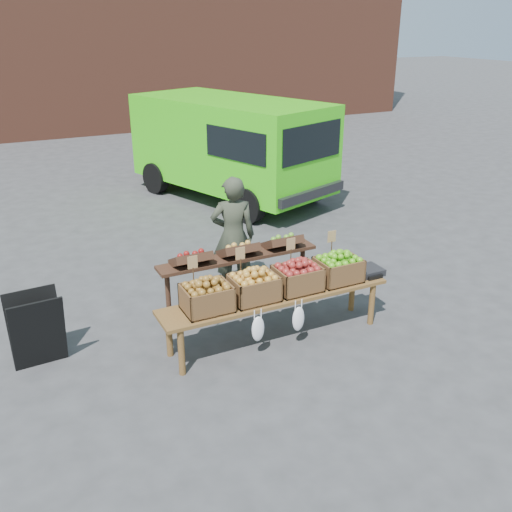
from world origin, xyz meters
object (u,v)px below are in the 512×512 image
chalkboard_sign (37,330)px  crate_green_apples (338,270)px  back_table (239,277)px  weighing_scale (367,271)px  crate_russet_pears (254,288)px  crate_golden_apples (207,298)px  display_bench (275,317)px  crate_red_apples (297,279)px  delivery_van (231,150)px  vendor (233,236)px

chalkboard_sign → crate_green_apples: crate_green_apples is taller
back_table → weighing_scale: back_table is taller
chalkboard_sign → crate_russet_pears: (2.21, -0.66, 0.30)m
crate_golden_apples → crate_russet_pears: same height
back_table → weighing_scale: (1.38, -0.72, 0.09)m
display_bench → weighing_scale: weighing_scale is taller
display_bench → crate_red_apples: (0.28, 0.00, 0.42)m
display_bench → crate_golden_apples: bearing=180.0°
display_bench → crate_red_apples: 0.51m
crate_red_apples → weighing_scale: (0.97, 0.00, -0.10)m
back_table → display_bench: size_ratio=0.78×
chalkboard_sign → display_bench: size_ratio=0.31×
crate_russet_pears → display_bench: bearing=0.0°
delivery_van → crate_red_apples: size_ratio=8.85×
crate_red_apples → vendor: bearing=97.9°
delivery_van → chalkboard_sign: delivery_van is taller
delivery_van → crate_red_apples: bearing=-125.9°
delivery_van → crate_russet_pears: delivery_van is taller
chalkboard_sign → crate_red_apples: size_ratio=1.65×
chalkboard_sign → crate_green_apples: bearing=-15.0°
display_bench → vendor: bearing=86.3°
crate_russet_pears → crate_red_apples: bearing=0.0°
crate_golden_apples → crate_russet_pears: size_ratio=1.00×
display_bench → crate_green_apples: 0.93m
display_bench → crate_green_apples: bearing=0.0°
vendor → crate_green_apples: bearing=138.7°
crate_green_apples → back_table: bearing=142.9°
crate_russet_pears → delivery_van: bearing=68.5°
vendor → crate_red_apples: (0.19, -1.35, -0.09)m
crate_green_apples → delivery_van: bearing=79.2°
vendor → back_table: 0.72m
crate_golden_apples → crate_red_apples: bearing=0.0°
crate_russet_pears → crate_red_apples: same height
chalkboard_sign → crate_russet_pears: size_ratio=1.65×
delivery_van → crate_golden_apples: 6.03m
delivery_van → crate_green_apples: 5.50m
back_table → crate_golden_apples: size_ratio=4.20×
crate_red_apples → back_table: bearing=119.2°
chalkboard_sign → crate_green_apples: size_ratio=1.65×
crate_red_apples → crate_green_apples: same height
vendor → crate_golden_apples: (-0.91, -1.35, -0.09)m
chalkboard_sign → crate_red_apples: (2.76, -0.66, 0.30)m
delivery_van → back_table: (-1.98, -4.67, -0.47)m
vendor → crate_russet_pears: (-0.36, -1.35, -0.09)m
delivery_van → weighing_scale: bearing=-116.0°
crate_green_apples → chalkboard_sign: bearing=168.8°
crate_russet_pears → chalkboard_sign: bearing=163.5°
chalkboard_sign → back_table: size_ratio=0.39×
weighing_scale → vendor: bearing=130.7°
delivery_van → crate_green_apples: delivery_van is taller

